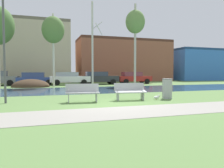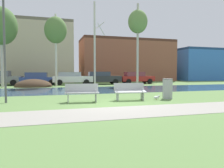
{
  "view_description": "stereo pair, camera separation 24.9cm",
  "coord_description": "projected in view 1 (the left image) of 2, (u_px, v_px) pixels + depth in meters",
  "views": [
    {
      "loc": [
        -2.94,
        -8.94,
        1.41
      ],
      "look_at": [
        0.55,
        1.98,
        0.79
      ],
      "focal_mm": 33.96,
      "sensor_mm": 36.0,
      "label": 1
    },
    {
      "loc": [
        -2.7,
        -9.01,
        1.41
      ],
      "look_at": [
        0.55,
        1.98,
        0.79
      ],
      "focal_mm": 33.96,
      "sensor_mm": 36.0,
      "label": 2
    }
  ],
  "objects": [
    {
      "name": "bench_left",
      "position": [
        83.0,
        92.0,
        10.11
      ],
      "size": [
        1.65,
        0.73,
        0.87
      ],
      "color": "#9EA0A3",
      "rests_on": "ground"
    },
    {
      "name": "parked_suv_fifth_red",
      "position": [
        134.0,
        77.0,
        26.82
      ],
      "size": [
        4.27,
        2.2,
        1.49
      ],
      "color": "maroon",
      "rests_on": "ground"
    },
    {
      "name": "bench_right",
      "position": [
        130.0,
        91.0,
        10.86
      ],
      "size": [
        1.65,
        0.73,
        0.87
      ],
      "color": "#9EA0A3",
      "rests_on": "ground"
    },
    {
      "name": "birch_center_left",
      "position": [
        93.0,
        44.0,
        21.52
      ],
      "size": [
        1.15,
        2.07,
        8.58
      ],
      "color": "beige",
      "rests_on": "ground"
    },
    {
      "name": "parked_hatch_third_white",
      "position": [
        69.0,
        78.0,
        24.37
      ],
      "size": [
        4.58,
        2.27,
        1.46
      ],
      "color": "silver",
      "rests_on": "ground"
    },
    {
      "name": "birch_left",
      "position": [
        53.0,
        30.0,
        21.26
      ],
      "size": [
        2.23,
        2.23,
        7.31
      ],
      "color": "beige",
      "rests_on": "ground"
    },
    {
      "name": "ground_plane",
      "position": [
        79.0,
        88.0,
        18.98
      ],
      "size": [
        120.0,
        120.0,
        0.0
      ],
      "primitive_type": "plane",
      "color": "#5B7F42"
    },
    {
      "name": "building_brick_low",
      "position": [
        124.0,
        61.0,
        35.62
      ],
      "size": [
        15.33,
        6.09,
        6.84
      ],
      "color": "brown",
      "rests_on": "ground"
    },
    {
      "name": "seagull",
      "position": [
        157.0,
        97.0,
        11.04
      ],
      "size": [
        0.4,
        0.15,
        0.25
      ],
      "color": "white",
      "rests_on": "ground"
    },
    {
      "name": "parked_sedan_second_blue",
      "position": [
        36.0,
        78.0,
        23.97
      ],
      "size": [
        4.22,
        2.27,
        1.42
      ],
      "color": "#2D4793",
      "rests_on": "ground"
    },
    {
      "name": "building_beige_block",
      "position": [
        13.0,
        52.0,
        30.12
      ],
      "size": [
        15.41,
        8.28,
        8.57
      ],
      "color": "#BCAD8E",
      "rests_on": "ground"
    },
    {
      "name": "trash_bin",
      "position": [
        167.0,
        88.0,
        11.52
      ],
      "size": [
        0.55,
        0.55,
        1.08
      ],
      "color": "#999B9E",
      "rests_on": "ground"
    },
    {
      "name": "paved_path_strip",
      "position": [
        130.0,
        112.0,
        7.63
      ],
      "size": [
        60.0,
        2.26,
        0.01
      ],
      "primitive_type": "cube",
      "color": "gray",
      "rests_on": "ground"
    },
    {
      "name": "parked_wagon_fourth_dark",
      "position": [
        99.0,
        78.0,
        25.45
      ],
      "size": [
        4.51,
        2.31,
        1.52
      ],
      "color": "#282B30",
      "rests_on": "ground"
    },
    {
      "name": "birch_center",
      "position": [
        135.0,
        23.0,
        24.03
      ],
      "size": [
        2.2,
        2.2,
        9.2
      ],
      "color": "#BCB7A8",
      "rests_on": "ground"
    },
    {
      "name": "river_band",
      "position": [
        83.0,
        90.0,
        17.14
      ],
      "size": [
        80.0,
        6.88,
        0.01
      ],
      "primitive_type": "cube",
      "color": "#33516B",
      "rests_on": "ground"
    },
    {
      "name": "streetlamp",
      "position": [
        3.0,
        13.0,
        9.53
      ],
      "size": [
        0.32,
        0.32,
        6.27
      ],
      "color": "#4C4C51",
      "rests_on": "ground"
    },
    {
      "name": "soil_mound",
      "position": [
        31.0,
        87.0,
        20.92
      ],
      "size": [
        3.6,
        3.14,
        1.54
      ],
      "primitive_type": "ellipsoid",
      "color": "#423021",
      "rests_on": "ground"
    },
    {
      "name": "building_blue_store",
      "position": [
        202.0,
        65.0,
        41.0
      ],
      "size": [
        13.81,
        8.08,
        5.7
      ],
      "color": "#3870C6",
      "rests_on": "ground"
    }
  ]
}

